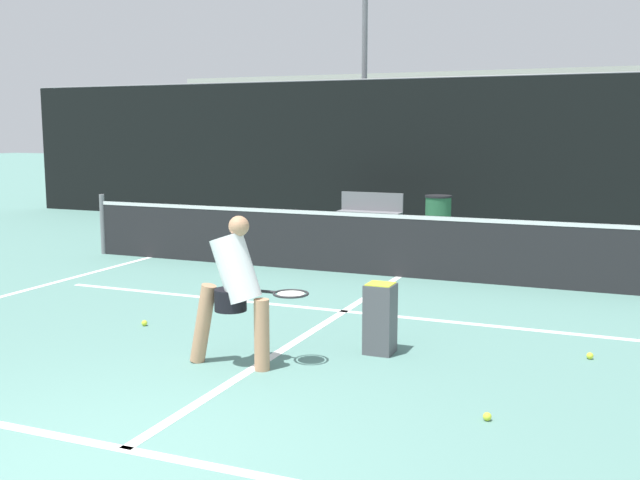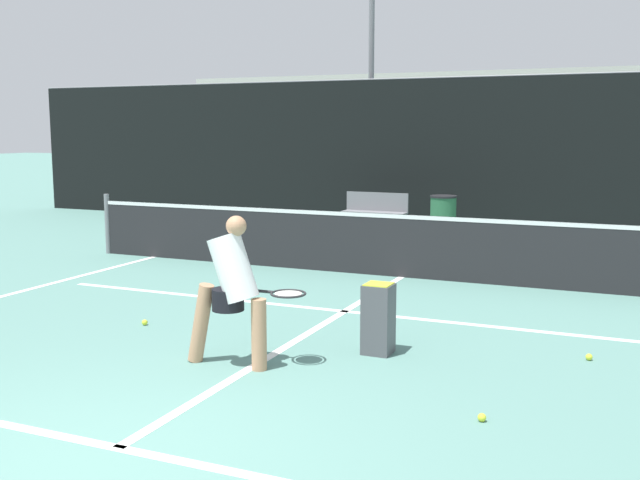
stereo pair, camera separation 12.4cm
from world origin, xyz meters
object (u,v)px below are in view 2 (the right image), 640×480
object	(u,v)px
ball_hopper	(378,317)
trash_bin	(443,217)
courtside_bench	(375,211)
parked_car	(420,192)
player_practicing	(233,286)

from	to	relation	value
ball_hopper	trash_bin	distance (m)	8.16
ball_hopper	trash_bin	bearing A→B (deg)	99.77
courtside_bench	parked_car	xyz separation A→B (m)	(-0.18, 4.10, 0.11)
player_practicing	courtside_bench	xyz separation A→B (m)	(-1.82, 9.22, -0.31)
ball_hopper	trash_bin	size ratio (longest dim) A/B	0.81
player_practicing	parked_car	size ratio (longest dim) A/B	0.35
trash_bin	courtside_bench	bearing A→B (deg)	171.22
parked_car	player_practicing	bearing A→B (deg)	-81.48
parked_car	ball_hopper	bearing A→B (deg)	-75.90
ball_hopper	courtside_bench	world-z (taller)	courtside_bench
courtside_bench	trash_bin	bearing A→B (deg)	-8.14
ball_hopper	parked_car	bearing A→B (deg)	104.10
player_practicing	ball_hopper	bearing A→B (deg)	38.84
player_practicing	parked_car	xyz separation A→B (m)	(-1.99, 13.31, -0.20)
player_practicing	ball_hopper	distance (m)	1.51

